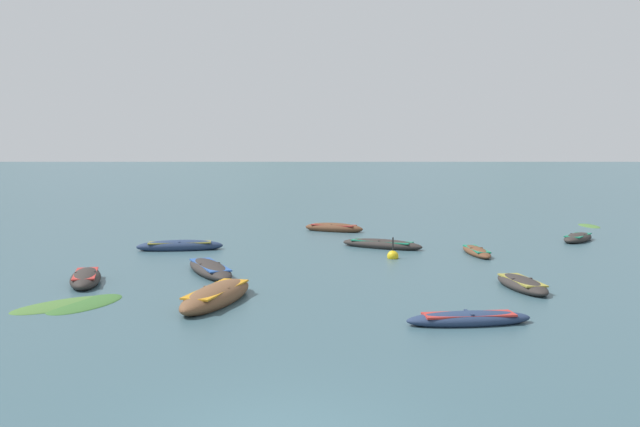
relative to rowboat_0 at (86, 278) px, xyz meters
The scene contains 18 objects.
ground_plane 1487.72m from the rowboat_0, 89.75° to the left, with size 6000.00×6000.00×0.00m, color #385660.
mountain_2 1919.83m from the rowboat_0, 90.38° to the left, with size 1043.02×1043.02×314.41m, color slate.
mountain_3 1945.24m from the rowboat_0, 68.54° to the left, with size 783.43×783.43×228.87m, color #56665B.
rowboat_0 is the anchor object (origin of this frame).
rowboat_1 7.82m from the rowboat_0, 75.40° to the left, with size 3.99×1.34×0.59m.
rowboat_2 23.73m from the rowboat_0, 23.20° to the left, with size 2.91×3.10×0.51m.
rowboat_3 16.11m from the rowboat_0, 19.37° to the left, with size 0.90×3.32×0.40m.
rowboat_5 4.28m from the rowboat_0, 21.29° to the left, with size 2.55×4.39×0.53m.
rowboat_6 5.67m from the rowboat_0, 34.14° to the right, with size 2.42×4.17×0.69m.
rowboat_7 13.70m from the rowboat_0, 33.83° to the left, with size 3.97×3.08×0.52m.
rowboat_8 17.45m from the rowboat_0, 56.13° to the left, with size 3.68×2.65×0.62m.
rowboat_9 14.47m from the rowboat_0, ahead, with size 1.17×3.08×0.46m.
rowboat_10 12.78m from the rowboat_0, 27.74° to the right, with size 3.29×0.97×0.41m.
mooring_buoy 12.16m from the rowboat_0, 21.51° to the left, with size 0.48×0.48×1.04m.
weed_patch_0 30.60m from the rowboat_0, 31.96° to the left, with size 2.70×1.01×0.14m, color #477033.
weed_patch_1 3.21m from the rowboat_0, 73.27° to the right, with size 1.38×2.77×0.14m, color #38662D.
weed_patch_3 3.15m from the rowboat_0, 83.72° to the right, with size 3.03×1.41×0.14m, color #477033.
weed_patch_4 18.54m from the rowboat_0, 56.38° to the left, with size 1.36×2.40×0.14m, color #2D5628.
Camera 1 is at (-0.04, -8.75, 4.17)m, focal length 34.69 mm.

